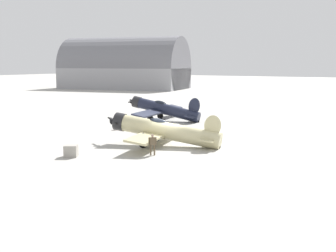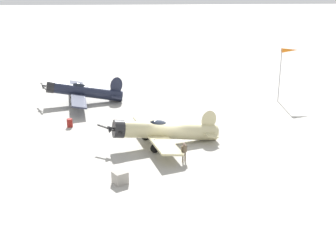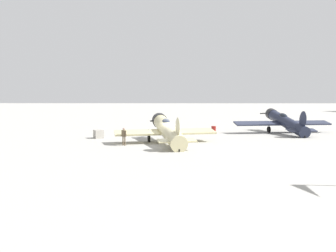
% 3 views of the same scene
% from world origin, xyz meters
% --- Properties ---
extents(ground_plane, '(400.00, 400.00, 0.00)m').
position_xyz_m(ground_plane, '(0.00, 0.00, 0.00)').
color(ground_plane, '#A8A59E').
extents(airplane_foreground, '(10.59, 11.41, 3.11)m').
position_xyz_m(airplane_foreground, '(0.12, -0.50, 1.38)').
color(airplane_foreground, beige).
rests_on(airplane_foreground, ground_plane).
extents(airplane_mid_apron, '(12.84, 10.21, 3.26)m').
position_xyz_m(airplane_mid_apron, '(-14.74, -9.54, 1.52)').
color(airplane_mid_apron, '#1E2338').
rests_on(airplane_mid_apron, ground_plane).
extents(ground_crew_mechanic, '(0.50, 0.50, 1.72)m').
position_xyz_m(ground_crew_mechanic, '(4.23, 1.07, 1.04)').
color(ground_crew_mechanic, brown).
rests_on(ground_crew_mechanic, ground_plane).
extents(equipment_crate, '(1.32, 1.35, 0.94)m').
position_xyz_m(equipment_crate, '(8.02, -4.20, 0.47)').
color(equipment_crate, '#9E998E').
rests_on(equipment_crate, ground_plane).
extents(fuel_drum, '(0.63, 0.63, 0.88)m').
position_xyz_m(fuel_drum, '(-5.70, -9.87, 0.44)').
color(fuel_drum, maroon).
rests_on(fuel_drum, ground_plane).
extents(windsock_mast, '(0.84, 2.18, 6.66)m').
position_xyz_m(windsock_mast, '(-14.04, 15.70, 6.10)').
color(windsock_mast, gray).
rests_on(windsock_mast, ground_plane).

